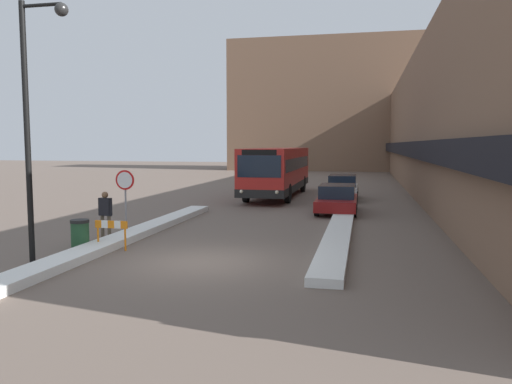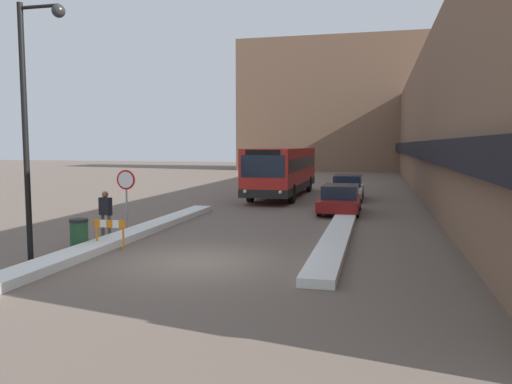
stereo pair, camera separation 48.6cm
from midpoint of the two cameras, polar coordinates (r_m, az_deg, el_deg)
ground_plane at (r=14.37m, az=-5.79°, el=-7.95°), size 160.00×160.00×0.00m
building_row_right at (r=37.58m, az=21.95°, el=7.09°), size 5.50×60.00×9.37m
building_backdrop_far at (r=66.97m, az=9.78°, el=9.68°), size 26.00×8.00×16.76m
snow_bank_left at (r=18.13m, az=-13.80°, el=-4.88°), size 0.90×15.85×0.25m
snow_bank_right at (r=17.97m, az=10.04°, el=-4.92°), size 0.90×12.74×0.24m
city_bus at (r=31.98m, az=3.50°, el=2.52°), size 2.72×11.61×3.10m
parked_car_front at (r=24.66m, az=10.16°, el=-0.78°), size 1.93×4.35×1.37m
parked_car_middle at (r=30.74m, az=10.87°, el=0.53°), size 1.86×4.23×1.49m
stop_sign at (r=19.84m, az=-13.95°, el=0.60°), size 0.76×0.08×2.35m
street_lamp at (r=15.28m, az=-23.38°, el=9.03°), size 1.46×0.36×7.20m
pedestrian at (r=18.50m, az=-16.10°, el=-1.97°), size 0.54×0.28×1.67m
trash_bin at (r=16.94m, az=-18.79°, el=-4.51°), size 0.59×0.59×0.95m
construction_barricade at (r=16.45m, az=-15.57°, el=-4.05°), size 1.10×0.06×0.94m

